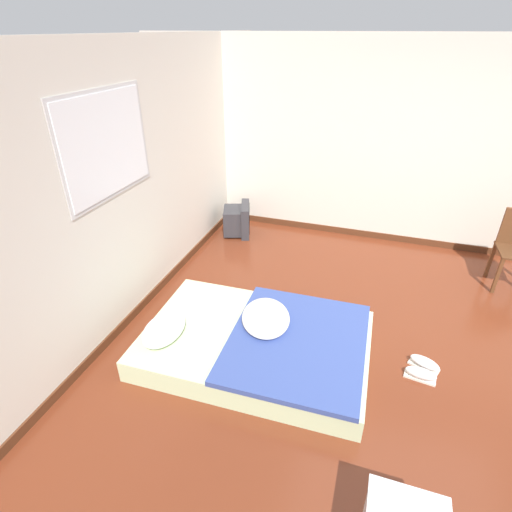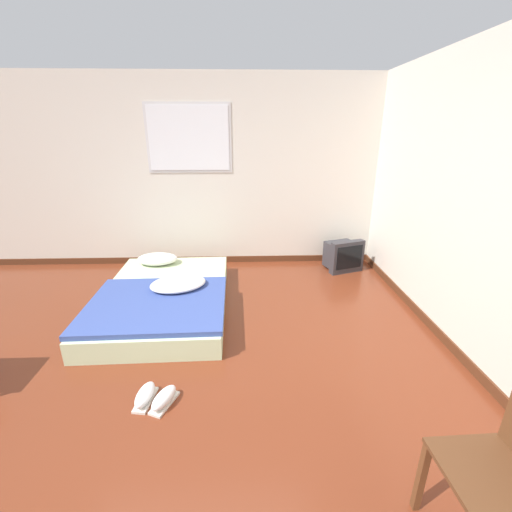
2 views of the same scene
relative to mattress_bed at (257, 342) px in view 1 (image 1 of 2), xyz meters
name	(u,v)px [view 1 (image 1 of 2)]	position (x,y,z in m)	size (l,w,h in m)	color
ground_plane	(438,366)	(0.36, -1.60, -0.14)	(20.00, 20.00, 0.00)	maroon
wall_back	(125,192)	(0.36, 1.43, 1.16)	(7.22, 0.08, 2.60)	silver
wall_right	(450,153)	(2.80, -1.60, 1.15)	(0.08, 8.40, 2.60)	silver
mattress_bed	(257,342)	(0.00, 0.00, 0.00)	(1.39, 2.05, 0.36)	beige
crt_tv	(238,220)	(2.29, 1.04, 0.08)	(0.54, 0.49, 0.45)	#333338
sneaker_pair	(423,369)	(0.23, -1.45, -0.09)	(0.32, 0.31, 0.10)	silver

